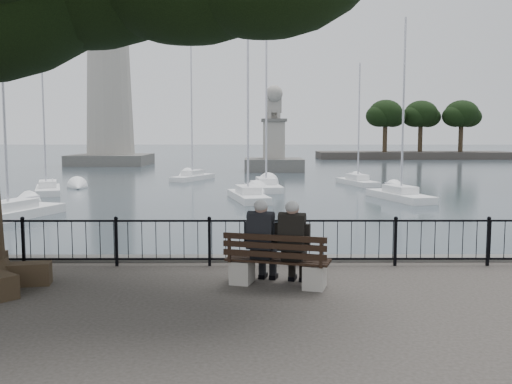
{
  "coord_description": "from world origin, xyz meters",
  "views": [
    {
      "loc": [
        -0.04,
        -9.57,
        2.83
      ],
      "look_at": [
        0.0,
        2.5,
        1.6
      ],
      "focal_mm": 40.0,
      "sensor_mm": 36.0,
      "label": 1
    }
  ],
  "objects_px": {
    "person_right": "(294,246)",
    "lighthouse": "(109,68)",
    "lion_monument": "(274,150)",
    "bench": "(277,267)",
    "person_left": "(263,245)"
  },
  "relations": [
    {
      "from": "bench",
      "to": "person_right",
      "type": "xyz_separation_m",
      "value": [
        0.31,
        0.03,
        0.39
      ]
    },
    {
      "from": "person_right",
      "to": "lighthouse",
      "type": "bearing_deg",
      "value": 107.01
    },
    {
      "from": "bench",
      "to": "lion_monument",
      "type": "xyz_separation_m",
      "value": [
        1.61,
        49.09,
        0.87
      ]
    },
    {
      "from": "bench",
      "to": "person_left",
      "type": "distance_m",
      "value": 0.51
    },
    {
      "from": "person_left",
      "to": "lighthouse",
      "type": "bearing_deg",
      "value": 106.56
    },
    {
      "from": "person_left",
      "to": "person_right",
      "type": "relative_size",
      "value": 1.0
    },
    {
      "from": "person_left",
      "to": "lighthouse",
      "type": "xyz_separation_m",
      "value": [
        -18.13,
        60.96,
        10.28
      ]
    },
    {
      "from": "person_right",
      "to": "lighthouse",
      "type": "relative_size",
      "value": 0.06
    },
    {
      "from": "person_left",
      "to": "person_right",
      "type": "distance_m",
      "value": 0.59
    },
    {
      "from": "person_right",
      "to": "lighthouse",
      "type": "xyz_separation_m",
      "value": [
        -18.7,
        61.13,
        10.28
      ]
    },
    {
      "from": "bench",
      "to": "person_right",
      "type": "bearing_deg",
      "value": 4.84
    },
    {
      "from": "lighthouse",
      "to": "lion_monument",
      "type": "bearing_deg",
      "value": -31.11
    },
    {
      "from": "bench",
      "to": "person_left",
      "type": "relative_size",
      "value": 1.25
    },
    {
      "from": "bench",
      "to": "lighthouse",
      "type": "xyz_separation_m",
      "value": [
        -18.39,
        61.16,
        10.66
      ]
    },
    {
      "from": "person_left",
      "to": "lion_monument",
      "type": "relative_size",
      "value": 0.18
    }
  ]
}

